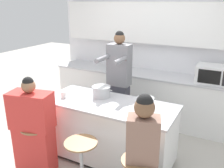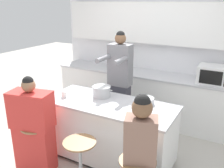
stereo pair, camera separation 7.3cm
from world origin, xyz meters
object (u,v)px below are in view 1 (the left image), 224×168
at_px(bar_stool_leftmost, 37,146).
at_px(cooking_pot, 101,91).
at_px(person_cooking, 119,86).
at_px(coffee_cup_near, 64,95).
at_px(bar_stool_center, 82,163).
at_px(person_seated_near, 142,160).
at_px(fruit_bowl, 146,100).
at_px(microwave, 214,74).
at_px(potted_plant, 113,60).
at_px(kitchen_island, 109,131).
at_px(person_wrapped_blanket, 33,130).

distance_m(bar_stool_leftmost, cooking_pot, 1.14).
distance_m(person_cooking, coffee_cup_near, 0.96).
bearing_deg(bar_stool_center, bar_stool_leftmost, 177.52).
relative_size(person_seated_near, fruit_bowl, 5.97).
relative_size(bar_stool_leftmost, fruit_bowl, 2.81).
bearing_deg(person_cooking, microwave, 28.28).
distance_m(fruit_bowl, potted_plant, 1.76).
bearing_deg(bar_stool_center, person_seated_near, 0.45).
height_order(bar_stool_leftmost, coffee_cup_near, coffee_cup_near).
distance_m(bar_stool_leftmost, potted_plant, 2.30).
xyz_separation_m(kitchen_island, coffee_cup_near, (-0.68, -0.13, 0.48)).
bearing_deg(person_wrapped_blanket, cooking_pot, 45.33).
bearing_deg(fruit_bowl, bar_stool_leftmost, -142.89).
bearing_deg(person_seated_near, bar_stool_leftmost, 160.06).
bearing_deg(cooking_pot, microwave, 44.08).
height_order(person_seated_near, fruit_bowl, person_seated_near).
relative_size(cooking_pot, coffee_cup_near, 3.41).
distance_m(person_seated_near, fruit_bowl, 1.01).
relative_size(bar_stool_leftmost, bar_stool_center, 1.00).
height_order(kitchen_island, person_seated_near, person_seated_near).
relative_size(person_wrapped_blanket, potted_plant, 4.58).
distance_m(cooking_pot, microwave, 1.91).
distance_m(person_cooking, cooking_pot, 0.56).
distance_m(bar_stool_center, person_wrapped_blanket, 0.79).
bearing_deg(person_seated_near, cooking_pot, 119.96).
distance_m(person_wrapped_blanket, potted_plant, 2.26).
bearing_deg(potted_plant, cooking_pot, -69.02).
bearing_deg(person_wrapped_blanket, bar_stool_center, -12.73).
distance_m(person_wrapped_blanket, cooking_pot, 1.06).
distance_m(person_cooking, fruit_bowl, 0.81).
height_order(person_cooking, fruit_bowl, person_cooking).
distance_m(kitchen_island, cooking_pot, 0.58).
distance_m(coffee_cup_near, potted_plant, 1.65).
distance_m(person_wrapped_blanket, person_seated_near, 1.51).
bearing_deg(bar_stool_leftmost, kitchen_island, 42.43).
bearing_deg(coffee_cup_near, person_seated_near, -21.57).
relative_size(bar_stool_leftmost, coffee_cup_near, 6.31).
distance_m(coffee_cup_near, microwave, 2.45).
bearing_deg(bar_stool_leftmost, potted_plant, 89.96).
bearing_deg(person_seated_near, person_cooking, 105.48).
height_order(bar_stool_center, microwave, microwave).
relative_size(bar_stool_leftmost, person_cooking, 0.37).
distance_m(bar_stool_center, fruit_bowl, 1.17).
height_order(person_wrapped_blanket, fruit_bowl, person_wrapped_blanket).
distance_m(fruit_bowl, microwave, 1.45).
distance_m(bar_stool_center, potted_plant, 2.45).
xyz_separation_m(bar_stool_center, person_cooking, (-0.20, 1.41, 0.52)).
bearing_deg(potted_plant, microwave, -1.04).
height_order(kitchen_island, person_wrapped_blanket, person_wrapped_blanket).
distance_m(person_cooking, person_seated_near, 1.72).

